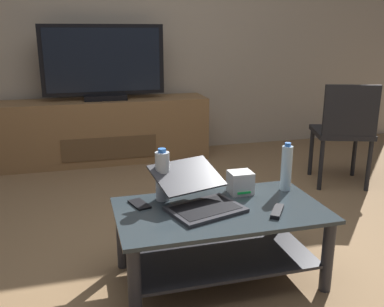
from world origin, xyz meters
name	(u,v)px	position (x,y,z in m)	size (l,w,h in m)	color
ground_plane	(207,263)	(0.00, 0.00, 0.00)	(7.68, 7.68, 0.00)	olive
back_wall	(135,16)	(0.00, 2.47, 1.40)	(6.40, 0.12, 2.80)	#B2A38C
coffee_table	(220,231)	(0.02, -0.15, 0.27)	(1.05, 0.59, 0.40)	#2D383D
media_cabinet	(107,131)	(-0.37, 2.15, 0.31)	(1.98, 0.45, 0.62)	olive
television	(104,64)	(-0.37, 2.13, 0.96)	(1.15, 0.20, 0.70)	black
dining_chair	(344,129)	(1.45, 0.90, 0.49)	(0.56, 0.56, 0.86)	black
laptop	(198,195)	(-0.08, -0.09, 0.46)	(0.46, 0.51, 0.19)	#333338
router_box	(240,182)	(0.19, 0.02, 0.46)	(0.13, 0.12, 0.12)	white
water_bottle_near	(163,176)	(-0.24, 0.04, 0.53)	(0.08, 0.08, 0.28)	silver
water_bottle_far	(287,168)	(0.46, 0.00, 0.53)	(0.06, 0.06, 0.27)	silver
cell_phone	(139,204)	(-0.37, 0.00, 0.40)	(0.07, 0.14, 0.01)	black
tv_remote	(277,211)	(0.27, -0.28, 0.41)	(0.04, 0.16, 0.02)	black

